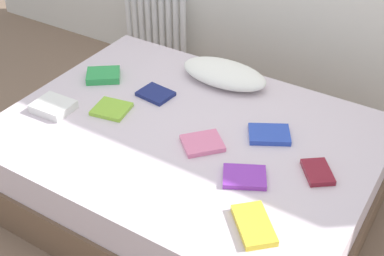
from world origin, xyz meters
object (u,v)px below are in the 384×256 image
Objects in this scene: bed at (187,165)px; pillow at (224,74)px; textbook_pink at (202,143)px; textbook_maroon at (318,172)px; textbook_navy at (156,94)px; radiator at (155,22)px; textbook_white at (53,107)px; textbook_green at (103,75)px; textbook_lime at (112,109)px; textbook_yellow at (254,225)px; textbook_purple at (245,177)px; textbook_blue at (269,134)px.

pillow is at bearing 97.70° from bed.
textbook_maroon is (0.58, 0.10, 0.00)m from textbook_pink.
textbook_pink reaches higher than textbook_navy.
radiator reaches higher than pillow.
pillow is at bearing 47.05° from textbook_white.
textbook_pink is 0.90m from textbook_green.
radiator is 3.04× the size of textbook_lime.
textbook_lime is 0.37m from textbook_green.
textbook_yellow is at bearing -50.71° from textbook_maroon.
textbook_purple is 1.18m from textbook_white.
bed is 10.48× the size of textbook_lime.
textbook_purple is at bearing -68.67° from textbook_pink.
textbook_lime is 0.90× the size of textbook_white.
textbook_navy is at bearing -166.85° from textbook_yellow.
textbook_pink is (0.21, -0.61, -0.04)m from pillow.
pillow is at bearing -160.31° from textbook_maroon.
textbook_white is 1.11× the size of textbook_navy.
textbook_green is at bearing -133.55° from textbook_maroon.
textbook_yellow is at bearing -44.39° from radiator.
radiator is 2.35m from textbook_yellow.
textbook_yellow is at bearing -35.67° from bed.
textbook_green reaches higher than textbook_purple.
textbook_yellow reaches higher than textbook_maroon.
textbook_lime is 0.29m from textbook_navy.
textbook_lime is 0.95× the size of textbook_green.
textbook_lime is at bearing -170.99° from bed.
textbook_green is 0.39m from textbook_navy.
textbook_navy is at bearing -136.17° from textbook_maroon.
textbook_pink is at bearing -22.48° from textbook_navy.
textbook_maroon is 0.94× the size of textbook_lime.
bed is 3.45× the size of radiator.
textbook_purple is (-0.28, -0.21, -0.00)m from textbook_maroon.
textbook_white reaches higher than bed.
textbook_pink is (0.14, -0.07, 0.27)m from bed.
textbook_yellow is at bearing -10.70° from textbook_white.
textbook_green is (-0.86, 0.25, 0.01)m from textbook_pink.
textbook_maroon is 0.93× the size of textbook_navy.
textbook_purple is at bearing 170.92° from textbook_yellow.
textbook_white is at bearing -141.86° from textbook_yellow.
pillow is 0.94m from textbook_maroon.
textbook_yellow is (0.61, -0.44, 0.27)m from bed.
textbook_yellow is (1.07, -0.37, 0.00)m from textbook_lime.
textbook_white is at bearing -160.02° from textbook_lime.
bed is at bearing -50.56° from textbook_green.
textbook_yellow is at bearing -61.57° from textbook_green.
bed is at bearing -1.69° from textbook_lime.
textbook_pink is 0.98× the size of textbook_purple.
radiator is 1.48m from textbook_white.
textbook_blue is at bearing 17.84° from textbook_white.
textbook_blue is (-0.32, 0.15, 0.00)m from textbook_maroon.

